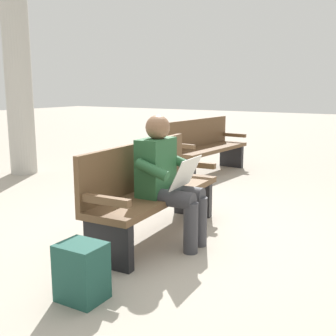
# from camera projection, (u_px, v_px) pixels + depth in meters

# --- Properties ---
(ground_plane) EXTENTS (40.00, 40.00, 0.00)m
(ground_plane) POSITION_uv_depth(u_px,v_px,m) (158.00, 236.00, 4.09)
(ground_plane) COLOR #A89E8E
(bench_near) EXTENTS (1.83, 0.59, 0.90)m
(bench_near) POSITION_uv_depth(u_px,v_px,m) (151.00, 190.00, 4.04)
(bench_near) COLOR brown
(bench_near) RESTS_ON ground
(person_seated) EXTENTS (0.59, 0.59, 1.18)m
(person_seated) POSITION_uv_depth(u_px,v_px,m) (167.00, 177.00, 3.80)
(person_seated) COLOR #23512D
(person_seated) RESTS_ON ground
(backpack) EXTENTS (0.30, 0.31, 0.40)m
(backpack) POSITION_uv_depth(u_px,v_px,m) (82.00, 272.00, 2.86)
(backpack) COLOR #1E4C42
(backpack) RESTS_ON ground
(bench_far) EXTENTS (1.83, 0.60, 0.90)m
(bench_far) POSITION_uv_depth(u_px,v_px,m) (206.00, 146.00, 6.96)
(bench_far) COLOR brown
(bench_far) RESTS_ON ground
(support_pillar) EXTENTS (0.42, 0.42, 3.73)m
(support_pillar) POSITION_uv_depth(u_px,v_px,m) (17.00, 58.00, 6.75)
(support_pillar) COLOR #B2AFA8
(support_pillar) RESTS_ON ground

